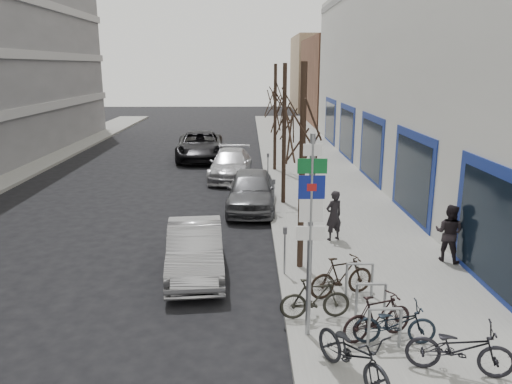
{
  "coord_description": "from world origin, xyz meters",
  "views": [
    {
      "loc": [
        1.22,
        -9.01,
        5.39
      ],
      "look_at": [
        1.43,
        4.36,
        2.0
      ],
      "focal_mm": 35.0,
      "sensor_mm": 36.0,
      "label": 1
    }
  ],
  "objects_px": {
    "parked_car_front": "(195,249)",
    "parked_car_mid": "(251,190)",
    "bike_mid_inner": "(315,298)",
    "meter_front": "(285,246)",
    "meter_mid": "(274,193)",
    "tree_mid": "(285,101)",
    "bike_near_left": "(353,349)",
    "bike_mid_curb": "(395,320)",
    "pedestrian_far": "(449,233)",
    "bike_rack": "(371,297)",
    "tree_far": "(275,92)",
    "highway_sign_pole": "(310,225)",
    "pedestrian_near": "(334,215)",
    "tree_near": "(303,119)",
    "lane_car": "(200,146)",
    "meter_back": "(268,164)",
    "bike_near_right": "(378,316)",
    "bike_far_curb": "(460,344)",
    "parked_car_back": "(231,164)",
    "bike_far_inner": "(342,276)"
  },
  "relations": [
    {
      "from": "parked_car_front",
      "to": "parked_car_mid",
      "type": "relative_size",
      "value": 0.91
    },
    {
      "from": "bike_mid_inner",
      "to": "parked_car_mid",
      "type": "distance_m",
      "value": 9.0
    },
    {
      "from": "meter_front",
      "to": "meter_mid",
      "type": "bearing_deg",
      "value": 90.0
    },
    {
      "from": "tree_mid",
      "to": "bike_near_left",
      "type": "height_order",
      "value": "tree_mid"
    },
    {
      "from": "tree_mid",
      "to": "bike_mid_curb",
      "type": "distance_m",
      "value": 11.02
    },
    {
      "from": "meter_front",
      "to": "pedestrian_far",
      "type": "relative_size",
      "value": 0.78
    },
    {
      "from": "bike_rack",
      "to": "meter_front",
      "type": "bearing_deg",
      "value": 124.51
    },
    {
      "from": "tree_far",
      "to": "highway_sign_pole",
      "type": "bearing_deg",
      "value": -90.69
    },
    {
      "from": "pedestrian_near",
      "to": "bike_mid_curb",
      "type": "bearing_deg",
      "value": 65.28
    },
    {
      "from": "parked_car_mid",
      "to": "bike_rack",
      "type": "bearing_deg",
      "value": -72.19
    },
    {
      "from": "tree_near",
      "to": "tree_far",
      "type": "xyz_separation_m",
      "value": [
        0.0,
        13.0,
        0.0
      ]
    },
    {
      "from": "tree_far",
      "to": "lane_car",
      "type": "xyz_separation_m",
      "value": [
        -4.22,
        3.81,
        -3.29
      ]
    },
    {
      "from": "meter_back",
      "to": "bike_near_right",
      "type": "xyz_separation_m",
      "value": [
        1.59,
        -14.19,
        -0.28
      ]
    },
    {
      "from": "bike_mid_inner",
      "to": "bike_far_curb",
      "type": "distance_m",
      "value": 3.01
    },
    {
      "from": "highway_sign_pole",
      "to": "tree_far",
      "type": "relative_size",
      "value": 0.76
    },
    {
      "from": "meter_front",
      "to": "meter_back",
      "type": "distance_m",
      "value": 11.0
    },
    {
      "from": "bike_mid_curb",
      "to": "meter_back",
      "type": "bearing_deg",
      "value": 9.82
    },
    {
      "from": "parked_car_front",
      "to": "meter_front",
      "type": "bearing_deg",
      "value": -16.27
    },
    {
      "from": "meter_mid",
      "to": "meter_back",
      "type": "xyz_separation_m",
      "value": [
        0.0,
        5.5,
        0.0
      ]
    },
    {
      "from": "parked_car_back",
      "to": "meter_front",
      "type": "bearing_deg",
      "value": -78.57
    },
    {
      "from": "meter_back",
      "to": "parked_car_back",
      "type": "height_order",
      "value": "meter_back"
    },
    {
      "from": "meter_mid",
      "to": "bike_far_inner",
      "type": "height_order",
      "value": "meter_mid"
    },
    {
      "from": "bike_rack",
      "to": "bike_far_curb",
      "type": "distance_m",
      "value": 2.22
    },
    {
      "from": "parked_car_mid",
      "to": "tree_near",
      "type": "bearing_deg",
      "value": -75.8
    },
    {
      "from": "meter_mid",
      "to": "parked_car_mid",
      "type": "bearing_deg",
      "value": 127.47
    },
    {
      "from": "bike_mid_curb",
      "to": "lane_car",
      "type": "height_order",
      "value": "lane_car"
    },
    {
      "from": "highway_sign_pole",
      "to": "meter_front",
      "type": "bearing_deg",
      "value": 94.75
    },
    {
      "from": "highway_sign_pole",
      "to": "pedestrian_near",
      "type": "bearing_deg",
      "value": 75.57
    },
    {
      "from": "bike_mid_curb",
      "to": "parked_car_front",
      "type": "distance_m",
      "value": 5.69
    },
    {
      "from": "tree_mid",
      "to": "parked_car_front",
      "type": "height_order",
      "value": "tree_mid"
    },
    {
      "from": "highway_sign_pole",
      "to": "meter_mid",
      "type": "height_order",
      "value": "highway_sign_pole"
    },
    {
      "from": "bike_far_inner",
      "to": "lane_car",
      "type": "distance_m",
      "value": 19.26
    },
    {
      "from": "bike_rack",
      "to": "bike_mid_inner",
      "type": "height_order",
      "value": "bike_mid_inner"
    },
    {
      "from": "highway_sign_pole",
      "to": "bike_near_left",
      "type": "height_order",
      "value": "highway_sign_pole"
    },
    {
      "from": "meter_front",
      "to": "bike_far_curb",
      "type": "xyz_separation_m",
      "value": [
        2.74,
        -4.33,
        -0.21
      ]
    },
    {
      "from": "bike_near_left",
      "to": "bike_near_right",
      "type": "height_order",
      "value": "bike_near_left"
    },
    {
      "from": "meter_back",
      "to": "bike_far_curb",
      "type": "xyz_separation_m",
      "value": [
        2.74,
        -15.33,
        -0.21
      ]
    },
    {
      "from": "parked_car_back",
      "to": "lane_car",
      "type": "relative_size",
      "value": 0.82
    },
    {
      "from": "pedestrian_near",
      "to": "bike_near_left",
      "type": "bearing_deg",
      "value": 56.63
    },
    {
      "from": "meter_front",
      "to": "parked_car_mid",
      "type": "distance_m",
      "value": 6.61
    },
    {
      "from": "bike_near_right",
      "to": "lane_car",
      "type": "height_order",
      "value": "lane_car"
    },
    {
      "from": "meter_front",
      "to": "lane_car",
      "type": "distance_m",
      "value": 17.71
    },
    {
      "from": "bike_far_inner",
      "to": "pedestrian_far",
      "type": "xyz_separation_m",
      "value": [
        3.33,
        2.14,
        0.31
      ]
    },
    {
      "from": "meter_mid",
      "to": "parked_car_back",
      "type": "relative_size",
      "value": 0.26
    },
    {
      "from": "bike_rack",
      "to": "pedestrian_near",
      "type": "distance_m",
      "value": 5.01
    },
    {
      "from": "bike_near_left",
      "to": "bike_far_inner",
      "type": "bearing_deg",
      "value": 55.38
    },
    {
      "from": "bike_far_curb",
      "to": "tree_mid",
      "type": "bearing_deg",
      "value": 26.52
    },
    {
      "from": "meter_mid",
      "to": "bike_far_inner",
      "type": "bearing_deg",
      "value": -79.72
    },
    {
      "from": "meter_back",
      "to": "parked_car_back",
      "type": "distance_m",
      "value": 2.09
    },
    {
      "from": "meter_front",
      "to": "lane_car",
      "type": "bearing_deg",
      "value": 102.29
    }
  ]
}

